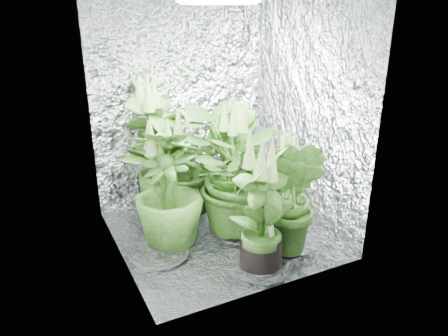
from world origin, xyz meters
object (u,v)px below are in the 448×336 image
plant_g (290,197)px  plant_f (262,211)px  plant_a (186,163)px  plant_c (229,166)px  plant_d (168,190)px  plant_e (238,174)px  plant_b (156,150)px  circulation_fan (249,180)px

plant_g → plant_f: bearing=-158.8°
plant_a → plant_g: 1.04m
plant_c → plant_d: size_ratio=1.04×
plant_c → plant_e: (-0.04, -0.24, 0.02)m
plant_b → plant_e: bearing=-56.7°
plant_b → circulation_fan: 1.03m
plant_e → circulation_fan: size_ratio=3.55×
plant_g → plant_c: bearing=105.4°
plant_c → circulation_fan: (0.44, 0.43, -0.37)m
plant_c → plant_b: bearing=138.1°
plant_g → circulation_fan: bearing=76.4°
plant_e → plant_f: bearing=-99.5°
plant_e → plant_d: bearing=174.6°
plant_e → plant_g: plant_e is taller
circulation_fan → plant_a: bearing=-153.5°
plant_a → plant_e: (0.23, -0.53, 0.05)m
plant_d → plant_f: 0.75m
plant_e → plant_a: bearing=113.5°
plant_c → plant_e: bearing=-100.0°
plant_c → plant_f: plant_c is taller
plant_d → plant_g: plant_d is taller
circulation_fan → plant_e: bearing=-110.7°
plant_c → plant_g: plant_c is taller
plant_d → plant_g: size_ratio=1.06×
plant_c → plant_d: 0.63m
plant_a → circulation_fan: 0.80m
plant_a → plant_f: plant_f is taller
plant_b → circulation_fan: plant_b is taller
plant_b → plant_e: plant_b is taller
plant_c → plant_a: bearing=133.6°
plant_d → plant_c: bearing=17.3°
plant_b → plant_d: size_ratio=1.22×
plant_d → circulation_fan: 1.26m
circulation_fan → plant_c: bearing=-120.7°
plant_c → plant_d: plant_c is taller
plant_a → circulation_fan: size_ratio=3.24×
plant_e → plant_g: bearing=-61.6°
plant_a → plant_c: 0.39m
plant_a → plant_b: (-0.22, 0.15, 0.11)m
plant_f → plant_a: bearing=97.6°
plant_b → plant_e: (0.44, -0.68, -0.06)m
plant_g → circulation_fan: (0.26, 1.08, -0.32)m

